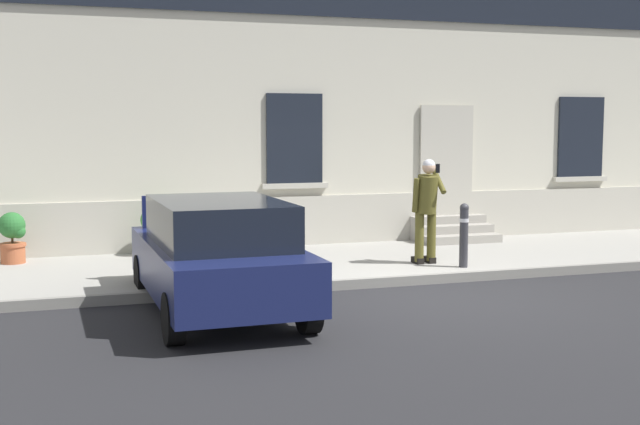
{
  "coord_description": "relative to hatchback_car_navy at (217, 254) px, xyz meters",
  "views": [
    {
      "loc": [
        -5.19,
        -10.47,
        2.45
      ],
      "look_at": [
        -1.2,
        1.6,
        1.1
      ],
      "focal_mm": 46.19,
      "sensor_mm": 36.0,
      "label": 1
    }
  ],
  "objects": [
    {
      "name": "ground_plane",
      "position": [
        3.14,
        0.01,
        -0.79
      ],
      "size": [
        80.0,
        80.0,
        0.0
      ],
      "primitive_type": "plane",
      "color": "#232326"
    },
    {
      "name": "sidewalk",
      "position": [
        3.14,
        2.81,
        -0.71
      ],
      "size": [
        24.0,
        3.6,
        0.15
      ],
      "primitive_type": "cube",
      "color": "#99968E",
      "rests_on": "ground"
    },
    {
      "name": "curb_edge",
      "position": [
        3.14,
        0.95,
        -0.71
      ],
      "size": [
        24.0,
        0.12,
        0.15
      ],
      "primitive_type": "cube",
      "color": "gray",
      "rests_on": "ground"
    },
    {
      "name": "building_facade",
      "position": [
        3.15,
        5.3,
        2.94
      ],
      "size": [
        24.0,
        1.52,
        7.5
      ],
      "color": "beige",
      "rests_on": "ground"
    },
    {
      "name": "entrance_stoop",
      "position": [
        5.61,
        4.24,
        -0.45
      ],
      "size": [
        1.59,
        0.96,
        0.48
      ],
      "color": "#9E998E",
      "rests_on": "sidewalk"
    },
    {
      "name": "hatchback_car_navy",
      "position": [
        0.0,
        0.0,
        0.0
      ],
      "size": [
        1.83,
        4.08,
        1.5
      ],
      "color": "#161E4C",
      "rests_on": "ground"
    },
    {
      "name": "bollard_near_person",
      "position": [
        4.32,
        1.36,
        -0.08
      ],
      "size": [
        0.15,
        0.15,
        1.04
      ],
      "color": "#333338",
      "rests_on": "sidewalk"
    },
    {
      "name": "bollard_far_left",
      "position": [
        0.37,
        1.36,
        -0.08
      ],
      "size": [
        0.15,
        0.15,
        1.04
      ],
      "color": "#333338",
      "rests_on": "sidewalk"
    },
    {
      "name": "person_on_phone",
      "position": [
        3.88,
        1.85,
        0.36
      ],
      "size": [
        0.51,
        0.49,
        1.75
      ],
      "rotation": [
        0.0,
        0.0,
        0.05
      ],
      "color": "#514C1E",
      "rests_on": "sidewalk"
    },
    {
      "name": "planter_terracotta",
      "position": [
        -2.65,
        4.08,
        -0.18
      ],
      "size": [
        0.44,
        0.44,
        0.86
      ],
      "color": "#B25B38",
      "rests_on": "sidewalk"
    },
    {
      "name": "planter_olive",
      "position": [
        -0.32,
        4.14,
        -0.18
      ],
      "size": [
        0.44,
        0.44,
        0.86
      ],
      "color": "#606B38",
      "rests_on": "sidewalk"
    }
  ]
}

